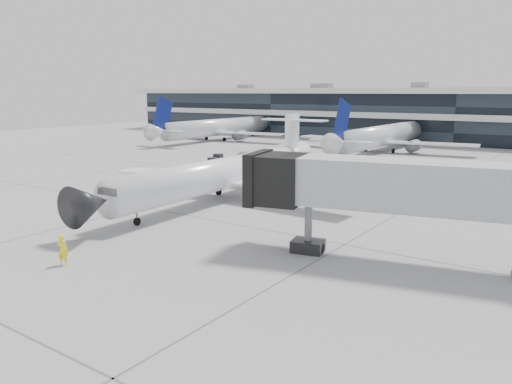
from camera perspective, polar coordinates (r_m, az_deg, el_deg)
The scene contains 9 objects.
ground at distance 40.21m, azimuth -2.99°, elevation -3.60°, with size 220.00×220.00×0.00m, color gray.
terminal at distance 115.29m, azimuth 23.03°, elevation 7.82°, with size 170.00×22.00×10.00m, color black.
bg_jet_left at distance 110.39m, azimuth -4.01°, elevation 5.97°, with size 32.00×40.00×9.60m, color silver, non-canonical shape.
bg_jet_center at distance 91.98m, azimuth 14.34°, elevation 4.56°, with size 32.00×40.00×9.60m, color silver, non-canonical shape.
regional_jet at distance 48.70m, azimuth -3.64°, elevation 2.25°, with size 27.16×33.83×7.82m.
jet_bridge at distance 31.09m, azimuth 19.43°, elevation 0.40°, with size 20.43×8.15×6.60m.
ramp_worker at distance 32.62m, azimuth -21.22°, elevation -6.17°, with size 0.72×0.47×1.96m, color #FFF41A.
traffic_cone at distance 47.75m, azimuth -0.19°, elevation -0.88°, with size 0.42×0.42×0.50m.
far_tug at distance 73.03m, azimuth -4.56°, elevation 3.71°, with size 1.47×2.38×1.48m.
Camera 1 is at (23.84, -30.67, 10.39)m, focal length 35.00 mm.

